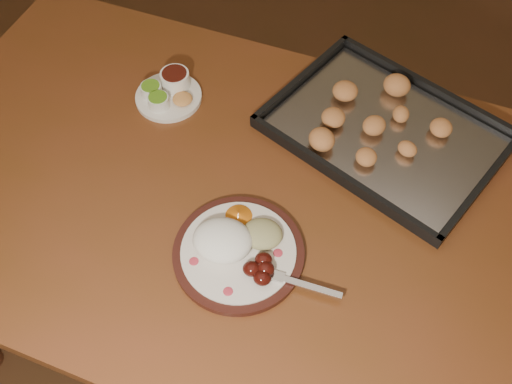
# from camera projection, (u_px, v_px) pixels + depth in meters

# --- Properties ---
(ground) EXTENTS (4.00, 4.00, 0.00)m
(ground) POSITION_uv_depth(u_px,v_px,m) (165.00, 285.00, 1.89)
(ground) COLOR #552F1D
(ground) RESTS_ON ground
(dining_table) EXTENTS (1.63, 1.14, 0.75)m
(dining_table) POSITION_uv_depth(u_px,v_px,m) (238.00, 218.00, 1.27)
(dining_table) COLOR brown
(dining_table) RESTS_ON ground
(dinner_plate) EXTENTS (0.33, 0.25, 0.06)m
(dinner_plate) POSITION_uv_depth(u_px,v_px,m) (237.00, 247.00, 1.10)
(dinner_plate) COLOR black
(dinner_plate) RESTS_ON dining_table
(condiment_saucer) EXTENTS (0.16, 0.16, 0.05)m
(condiment_saucer) POSITION_uv_depth(u_px,v_px,m) (168.00, 91.00, 1.33)
(condiment_saucer) COLOR silver
(condiment_saucer) RESTS_ON dining_table
(baking_tray) EXTENTS (0.60, 0.55, 0.05)m
(baking_tray) POSITION_uv_depth(u_px,v_px,m) (385.00, 130.00, 1.27)
(baking_tray) COLOR black
(baking_tray) RESTS_ON dining_table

